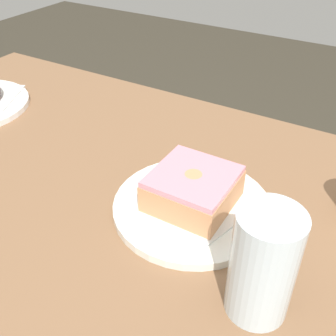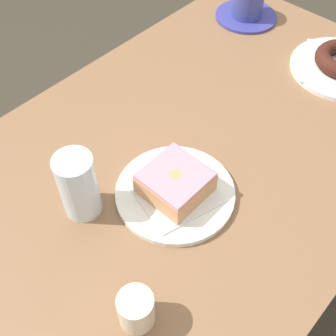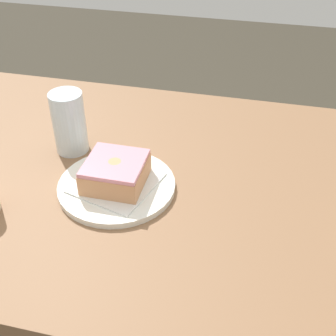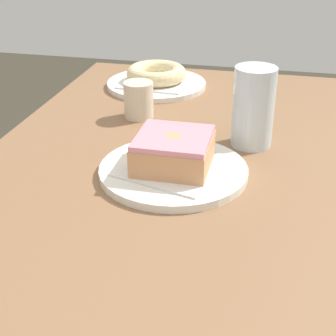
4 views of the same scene
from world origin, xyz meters
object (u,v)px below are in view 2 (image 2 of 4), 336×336
(water_glass, at_px, (78,186))
(coffee_cup, at_px, (248,6))
(sugar_jar, at_px, (136,310))
(plate_glazed_square, at_px, (175,193))
(donut_glazed_square, at_px, (175,182))

(water_glass, distance_m, coffee_cup, 0.67)
(coffee_cup, height_order, sugar_jar, coffee_cup)
(plate_glazed_square, bearing_deg, water_glass, -37.80)
(donut_glazed_square, bearing_deg, plate_glazed_square, -90.00)
(water_glass, xyz_separation_m, sugar_jar, (0.07, 0.20, -0.03))
(plate_glazed_square, relative_size, donut_glazed_square, 2.05)
(sugar_jar, bearing_deg, plate_glazed_square, -151.83)
(donut_glazed_square, relative_size, coffee_cup, 0.65)
(plate_glazed_square, relative_size, water_glass, 1.68)
(water_glass, height_order, sugar_jar, water_glass)
(water_glass, relative_size, sugar_jar, 1.96)
(plate_glazed_square, height_order, sugar_jar, sugar_jar)
(water_glass, height_order, coffee_cup, water_glass)
(plate_glazed_square, height_order, water_glass, water_glass)
(donut_glazed_square, height_order, sugar_jar, sugar_jar)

